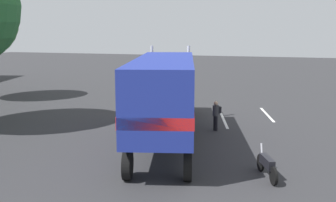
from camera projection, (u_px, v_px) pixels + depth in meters
name	position (u px, v px, depth m)	size (l,w,h in m)	color
ground_plane	(174.00, 113.00, 26.29)	(120.00, 120.00, 0.00)	#2D2D30
lane_stripe_near	(224.00, 120.00, 24.22)	(4.40, 0.16, 0.01)	silver
lane_stripe_mid	(267.00, 115.00, 25.79)	(4.40, 0.16, 0.01)	silver
semi_truck	(166.00, 90.00, 19.37)	(14.33, 5.91, 4.50)	silver
person_bystander	(216.00, 114.00, 21.59)	(0.43, 0.48, 1.63)	black
motorcycle	(267.00, 165.00, 14.71)	(1.99, 0.88, 1.12)	black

